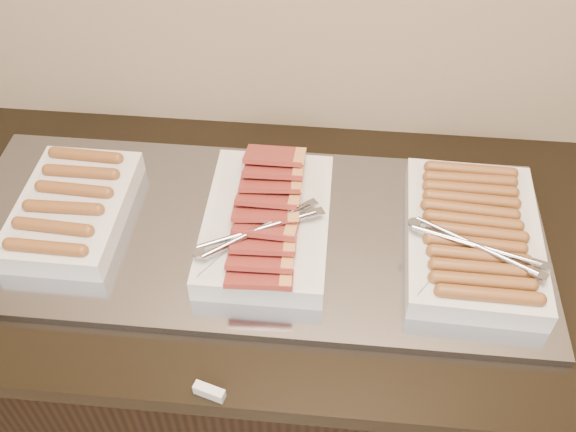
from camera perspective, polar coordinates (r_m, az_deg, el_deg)
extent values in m
cube|color=black|center=(1.71, -1.83, -12.33)|extent=(2.00, 0.70, 0.86)
cube|color=black|center=(1.34, -2.28, -2.47)|extent=(2.06, 0.76, 0.04)
cube|color=#92959F|center=(1.32, -3.37, -1.54)|extent=(1.20, 0.50, 0.02)
cube|color=silver|center=(1.39, -18.56, 0.57)|extent=(0.22, 0.32, 0.05)
cylinder|color=brown|center=(1.29, -20.76, -2.62)|extent=(0.14, 0.03, 0.03)
cylinder|color=brown|center=(1.32, -20.17, -0.90)|extent=(0.14, 0.03, 0.03)
cylinder|color=brown|center=(1.35, -19.34, 0.72)|extent=(0.14, 0.03, 0.03)
cylinder|color=brown|center=(1.38, -18.48, 2.26)|extent=(0.14, 0.03, 0.03)
cylinder|color=brown|center=(1.42, -17.93, 3.74)|extent=(0.14, 0.03, 0.03)
cylinder|color=brown|center=(1.46, -17.54, 5.16)|extent=(0.14, 0.03, 0.03)
cube|color=silver|center=(1.29, -1.88, -0.63)|extent=(0.25, 0.37, 0.05)
cube|color=#953430|center=(1.18, -2.51, -5.20)|extent=(0.13, 0.09, 0.04)
cube|color=#953430|center=(1.20, -2.43, -3.69)|extent=(0.13, 0.09, 0.04)
cube|color=#953430|center=(1.22, -2.15, -2.25)|extent=(0.13, 0.09, 0.04)
cube|color=#953430|center=(1.24, -1.92, -0.85)|extent=(0.13, 0.09, 0.04)
cube|color=#953430|center=(1.27, -2.13, 0.52)|extent=(0.13, 0.10, 0.04)
cube|color=#953430|center=(1.29, -1.76, 1.80)|extent=(0.13, 0.09, 0.04)
cube|color=#953430|center=(1.31, -1.58, 3.05)|extent=(0.13, 0.10, 0.04)
cube|color=#953430|center=(1.34, -1.22, 4.24)|extent=(0.13, 0.09, 0.04)
cube|color=#953430|center=(1.36, -1.23, 5.41)|extent=(0.12, 0.09, 0.04)
cube|color=silver|center=(1.32, 16.06, -1.85)|extent=(0.27, 0.39, 0.05)
cylinder|color=brown|center=(1.19, 17.50, -6.70)|extent=(0.17, 0.03, 0.03)
cylinder|color=brown|center=(1.21, 16.94, -5.56)|extent=(0.17, 0.03, 0.03)
cylinder|color=brown|center=(1.23, 16.84, -4.48)|extent=(0.17, 0.03, 0.03)
cylinder|color=brown|center=(1.25, 16.62, -3.42)|extent=(0.17, 0.03, 0.03)
cylinder|color=brown|center=(1.26, 16.30, -2.38)|extent=(0.17, 0.03, 0.03)
cylinder|color=brown|center=(1.29, 16.47, -1.40)|extent=(0.17, 0.04, 0.03)
cylinder|color=brown|center=(1.30, 16.13, -0.42)|extent=(0.17, 0.04, 0.03)
cylinder|color=brown|center=(1.32, 15.89, 0.52)|extent=(0.17, 0.04, 0.03)
cylinder|color=brown|center=(1.34, 16.00, 1.41)|extent=(0.17, 0.03, 0.03)
cylinder|color=brown|center=(1.37, 15.92, 2.29)|extent=(0.17, 0.03, 0.03)
cylinder|color=brown|center=(1.39, 15.87, 3.14)|extent=(0.17, 0.03, 0.03)
cylinder|color=brown|center=(1.41, 15.94, 3.95)|extent=(0.17, 0.03, 0.03)
cube|color=silver|center=(1.12, -7.01, -15.24)|extent=(0.06, 0.03, 0.02)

